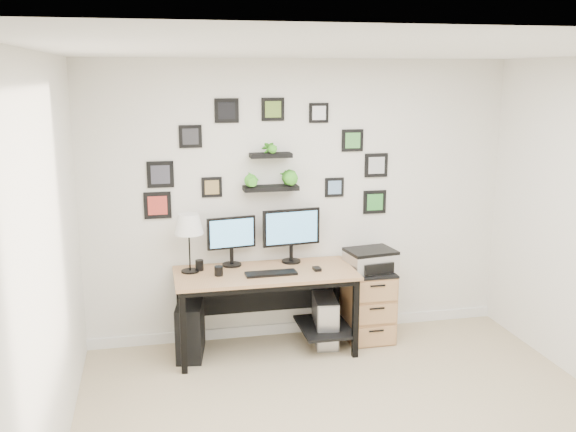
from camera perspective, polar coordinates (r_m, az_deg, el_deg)
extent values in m
plane|color=white|center=(3.97, 8.08, 14.37)|extent=(4.00, 4.00, 0.00)
plane|color=white|center=(6.00, 1.12, 1.35)|extent=(4.00, 0.00, 4.00)
plane|color=white|center=(2.49, 23.84, -16.53)|extent=(4.00, 0.00, 4.00)
plane|color=white|center=(3.96, -21.04, -5.45)|extent=(0.00, 4.00, 4.00)
cube|color=white|center=(6.35, 1.10, -9.82)|extent=(4.00, 0.03, 0.10)
cube|color=tan|center=(5.71, -2.03, -5.10)|extent=(1.60, 0.70, 0.03)
cube|color=black|center=(5.72, -2.03, -5.48)|extent=(1.54, 0.64, 0.05)
cube|color=black|center=(6.11, -2.57, -6.64)|extent=(1.44, 0.02, 0.41)
cube|color=black|center=(6.02, 3.25, -9.80)|extent=(0.45, 0.63, 0.03)
cube|color=black|center=(5.48, -9.30, -10.21)|extent=(0.05, 0.05, 0.72)
cube|color=black|center=(6.04, -9.61, -8.04)|extent=(0.05, 0.05, 0.72)
cube|color=black|center=(5.74, 6.02, -9.06)|extent=(0.05, 0.05, 0.72)
cube|color=black|center=(6.27, 4.31, -7.10)|extent=(0.05, 0.05, 0.72)
cylinder|color=black|center=(5.89, -5.02, -4.33)|extent=(0.20, 0.20, 0.02)
cylinder|color=black|center=(5.87, -5.03, -3.60)|extent=(0.04, 0.04, 0.16)
cube|color=black|center=(5.81, -5.06, -1.49)|extent=(0.45, 0.10, 0.29)
cube|color=#59A5D8|center=(5.79, -5.01, -1.53)|extent=(0.40, 0.06, 0.25)
cylinder|color=black|center=(5.98, 0.28, -4.04)|extent=(0.19, 0.19, 0.02)
cylinder|color=black|center=(5.95, 0.28, -3.32)|extent=(0.04, 0.04, 0.16)
cube|color=black|center=(5.89, 0.30, -1.01)|extent=(0.54, 0.09, 0.34)
cube|color=#59A5D8|center=(5.87, 0.36, -1.05)|extent=(0.49, 0.06, 0.29)
cube|color=black|center=(5.62, -1.51, -5.12)|extent=(0.45, 0.15, 0.02)
cube|color=black|center=(5.74, 2.59, -4.72)|extent=(0.07, 0.10, 0.03)
cylinder|color=black|center=(5.76, -8.69, -4.86)|extent=(0.16, 0.16, 0.01)
cylinder|color=black|center=(5.69, -8.77, -2.55)|extent=(0.01, 0.01, 0.48)
cone|color=white|center=(5.64, -8.83, -0.70)|extent=(0.26, 0.26, 0.18)
cylinder|color=black|center=(5.61, -6.18, -4.88)|extent=(0.07, 0.07, 0.08)
cylinder|color=black|center=(5.78, -7.88, -4.36)|extent=(0.07, 0.07, 0.09)
cube|color=black|center=(5.86, -8.67, -9.87)|extent=(0.29, 0.52, 0.49)
cube|color=gray|center=(6.05, 3.31, -9.22)|extent=(0.25, 0.47, 0.45)
cube|color=silver|center=(5.85, 3.62, -10.02)|extent=(0.18, 0.03, 0.42)
cube|color=tan|center=(6.18, 7.04, -7.82)|extent=(0.42, 0.50, 0.65)
cube|color=black|center=(6.07, 7.12, -4.86)|extent=(0.43, 0.51, 0.02)
cube|color=tan|center=(6.03, 7.80, -10.58)|extent=(0.39, 0.02, 0.18)
cylinder|color=black|center=(6.00, 7.86, -10.09)|extent=(0.14, 0.02, 0.02)
cube|color=tan|center=(5.95, 7.86, -8.66)|extent=(0.39, 0.02, 0.18)
cylinder|color=black|center=(5.92, 7.93, -8.16)|extent=(0.14, 0.02, 0.02)
cube|color=tan|center=(5.88, 7.93, -6.69)|extent=(0.39, 0.02, 0.18)
cylinder|color=black|center=(5.84, 7.99, -6.17)|extent=(0.14, 0.02, 0.02)
cube|color=silver|center=(6.04, 7.33, -4.01)|extent=(0.48, 0.39, 0.17)
cube|color=black|center=(6.01, 7.36, -3.11)|extent=(0.48, 0.39, 0.03)
cube|color=black|center=(5.90, 8.13, -4.69)|extent=(0.29, 0.06, 0.10)
cube|color=black|center=(5.83, -1.55, 2.50)|extent=(0.50, 0.18, 0.04)
cube|color=black|center=(5.77, -1.55, 5.42)|extent=(0.38, 0.15, 0.04)
imported|color=green|center=(5.77, -3.22, 3.95)|extent=(0.15, 0.12, 0.27)
imported|color=green|center=(5.83, 0.09, 4.06)|extent=(0.15, 0.15, 0.27)
imported|color=green|center=(5.75, -1.56, 6.88)|extent=(0.13, 0.09, 0.25)
cube|color=black|center=(5.83, -6.79, 2.56)|extent=(0.18, 0.02, 0.18)
cube|color=olive|center=(5.82, -6.78, 2.54)|extent=(0.13, 0.00, 0.13)
cube|color=black|center=(6.04, 5.75, 6.71)|extent=(0.21, 0.02, 0.21)
cube|color=#489543|center=(6.03, 5.78, 6.69)|extent=(0.14, 0.00, 0.14)
cube|color=black|center=(6.15, 7.84, 4.49)|extent=(0.23, 0.02, 0.23)
cube|color=#B3B3B7|center=(6.14, 7.88, 4.48)|extent=(0.16, 0.00, 0.16)
cube|color=black|center=(5.83, -1.35, 9.46)|extent=(0.21, 0.02, 0.21)
cube|color=olive|center=(5.82, -1.33, 9.46)|extent=(0.14, 0.00, 0.14)
cube|color=black|center=(5.83, -11.52, 0.94)|extent=(0.24, 0.02, 0.24)
cube|color=#BF372D|center=(5.82, -11.52, 0.92)|extent=(0.17, 0.00, 0.17)
cube|color=black|center=(5.93, 2.75, 9.14)|extent=(0.18, 0.02, 0.18)
cube|color=silver|center=(5.92, 2.78, 9.14)|extent=(0.13, 0.00, 0.13)
cube|color=black|center=(5.78, -11.28, 3.64)|extent=(0.23, 0.02, 0.23)
cube|color=#363641|center=(5.77, -11.28, 3.63)|extent=(0.16, 0.00, 0.16)
cube|color=black|center=(6.20, 7.71, 1.24)|extent=(0.22, 0.02, 0.22)
cube|color=green|center=(6.19, 7.74, 1.22)|extent=(0.16, 0.00, 0.16)
cube|color=black|center=(5.76, -5.48, 9.31)|extent=(0.22, 0.02, 0.22)
cube|color=black|center=(5.75, -5.47, 9.31)|extent=(0.15, 0.00, 0.15)
cube|color=black|center=(5.75, -8.67, 7.00)|extent=(0.20, 0.02, 0.20)
cube|color=#2A2A2E|center=(5.74, -8.66, 6.99)|extent=(0.14, 0.00, 0.14)
cube|color=black|center=(6.05, 4.14, 2.57)|extent=(0.18, 0.02, 0.18)
cube|color=#6D93BF|center=(6.04, 4.17, 2.55)|extent=(0.13, 0.00, 0.13)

